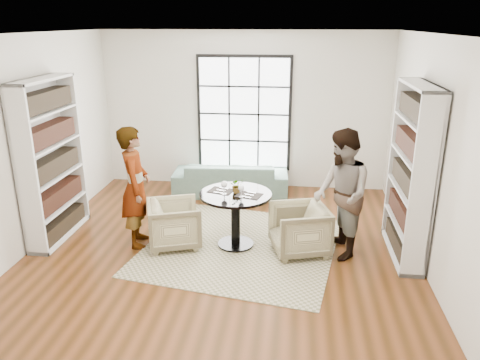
# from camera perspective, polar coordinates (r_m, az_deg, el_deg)

# --- Properties ---
(ground) EXTENTS (6.00, 6.00, 0.00)m
(ground) POSITION_cam_1_polar(r_m,az_deg,el_deg) (6.78, -2.33, -8.89)
(ground) COLOR brown
(room_shell) EXTENTS (6.00, 6.01, 6.00)m
(room_shell) POSITION_cam_1_polar(r_m,az_deg,el_deg) (6.80, -1.75, 2.66)
(room_shell) COLOR silver
(room_shell) RESTS_ON ground
(rug) EXTENTS (3.11, 3.11, 0.01)m
(rug) POSITION_cam_1_polar(r_m,az_deg,el_deg) (6.95, 0.07, -8.05)
(rug) COLOR tan
(rug) RESTS_ON ground
(pedestal_table) EXTENTS (1.03, 1.03, 0.82)m
(pedestal_table) POSITION_cam_1_polar(r_m,az_deg,el_deg) (6.74, -0.54, -3.44)
(pedestal_table) COLOR black
(pedestal_table) RESTS_ON ground
(sofa) EXTENTS (2.20, 0.97, 0.63)m
(sofa) POSITION_cam_1_polar(r_m,az_deg,el_deg) (8.91, -1.13, 0.28)
(sofa) COLOR gray
(sofa) RESTS_ON ground
(armchair_left) EXTENTS (0.95, 0.93, 0.68)m
(armchair_left) POSITION_cam_1_polar(r_m,az_deg,el_deg) (6.92, -8.00, -5.31)
(armchair_left) COLOR #B7B783
(armchair_left) RESTS_ON ground
(armchair_right) EXTENTS (0.95, 0.93, 0.70)m
(armchair_right) POSITION_cam_1_polar(r_m,az_deg,el_deg) (6.71, 7.23, -6.01)
(armchair_right) COLOR tan
(armchair_right) RESTS_ON ground
(person_left) EXTENTS (0.57, 0.73, 1.78)m
(person_left) POSITION_cam_1_polar(r_m,az_deg,el_deg) (6.88, -12.64, -0.85)
(person_left) COLOR gray
(person_left) RESTS_ON ground
(person_right) EXTENTS (0.86, 1.01, 1.81)m
(person_right) POSITION_cam_1_polar(r_m,az_deg,el_deg) (6.53, 12.26, -1.75)
(person_right) COLOR gray
(person_right) RESTS_ON ground
(placemat_left) EXTENTS (0.40, 0.35, 0.01)m
(placemat_left) POSITION_cam_1_polar(r_m,az_deg,el_deg) (6.75, -2.33, -1.31)
(placemat_left) COLOR #272422
(placemat_left) RESTS_ON pedestal_table
(placemat_right) EXTENTS (0.40, 0.35, 0.01)m
(placemat_right) POSITION_cam_1_polar(r_m,az_deg,el_deg) (6.58, 1.10, -1.86)
(placemat_right) COLOR #272422
(placemat_right) RESTS_ON pedestal_table
(cutlery_left) EXTENTS (0.20, 0.25, 0.01)m
(cutlery_left) POSITION_cam_1_polar(r_m,az_deg,el_deg) (6.75, -2.33, -1.26)
(cutlery_left) COLOR #B9BABE
(cutlery_left) RESTS_ON placemat_left
(cutlery_right) EXTENTS (0.20, 0.25, 0.01)m
(cutlery_right) POSITION_cam_1_polar(r_m,az_deg,el_deg) (6.58, 1.10, -1.80)
(cutlery_right) COLOR #B9BABE
(cutlery_right) RESTS_ON placemat_right
(wine_glass_left) EXTENTS (0.09, 0.09, 0.20)m
(wine_glass_left) POSITION_cam_1_polar(r_m,az_deg,el_deg) (6.58, -1.95, -0.59)
(wine_glass_left) COLOR silver
(wine_glass_left) RESTS_ON pedestal_table
(wine_glass_right) EXTENTS (0.08, 0.08, 0.18)m
(wine_glass_right) POSITION_cam_1_polar(r_m,az_deg,el_deg) (6.47, 0.15, -1.04)
(wine_glass_right) COLOR silver
(wine_glass_right) RESTS_ON pedestal_table
(flower_centerpiece) EXTENTS (0.23, 0.21, 0.22)m
(flower_centerpiece) POSITION_cam_1_polar(r_m,az_deg,el_deg) (6.65, -0.36, -0.67)
(flower_centerpiece) COLOR gray
(flower_centerpiece) RESTS_ON pedestal_table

